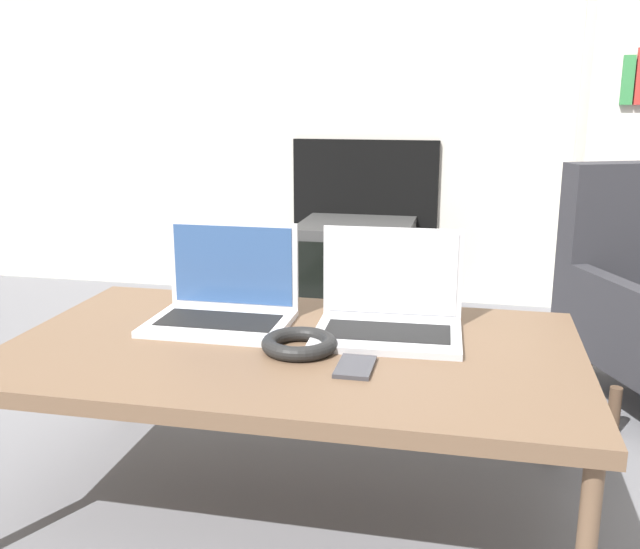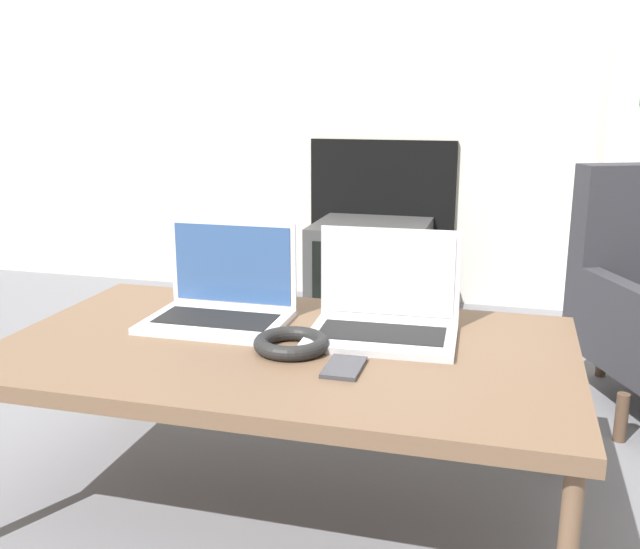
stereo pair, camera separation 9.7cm
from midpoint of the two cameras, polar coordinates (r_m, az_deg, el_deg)
wall_back at (r=3.38m, az=8.25°, el=19.63°), size 7.00×0.08×2.60m
table at (r=1.64m, az=-1.06°, el=-6.48°), size 1.30×0.76×0.40m
laptop_left at (r=1.80m, az=-6.29°, el=-2.05°), size 0.34×0.25×0.24m
laptop_right at (r=1.69m, az=6.82°, el=-3.07°), size 0.35×0.26×0.24m
headphones at (r=1.58m, az=-0.55°, el=-5.53°), size 0.17×0.17×0.03m
phone at (r=1.49m, az=3.81°, el=-7.44°), size 0.07×0.12×0.01m
tv at (r=3.19m, az=4.93°, el=0.48°), size 0.50×0.48×0.41m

